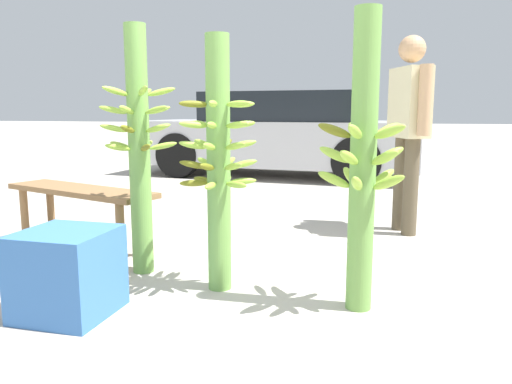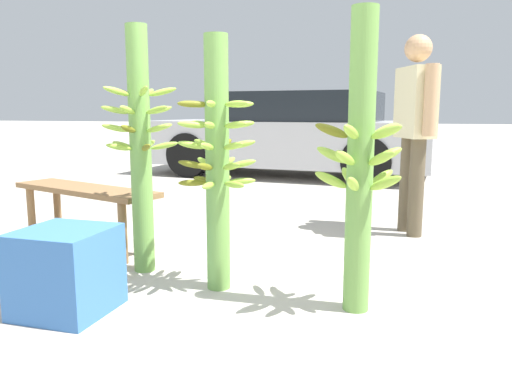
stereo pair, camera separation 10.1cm
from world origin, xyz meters
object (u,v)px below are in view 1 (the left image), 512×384
banana_stalk_center (219,162)px  banana_stalk_right (363,163)px  vendor_person (409,118)px  market_bench (81,199)px  produce_crate (68,273)px  parked_car (281,134)px  banana_stalk_left (139,147)px

banana_stalk_center → banana_stalk_right: (0.81, -0.10, 0.02)m
banana_stalk_right → vendor_person: bearing=81.4°
market_bench → banana_stalk_right: bearing=1.0°
banana_stalk_center → vendor_person: vendor_person is taller
banana_stalk_right → vendor_person: 1.86m
market_bench → produce_crate: size_ratio=3.10×
parked_car → banana_stalk_center: bearing=-167.4°
parked_car → banana_stalk_left: bearing=-173.7°
banana_stalk_right → vendor_person: vendor_person is taller
market_bench → parked_car: 4.77m
parked_car → produce_crate: parked_car is taller
banana_stalk_left → banana_stalk_right: (1.40, -0.26, -0.03)m
vendor_person → parked_car: 4.02m
market_bench → vendor_person: bearing=44.4°
produce_crate → vendor_person: bearing=53.1°
banana_stalk_right → produce_crate: size_ratio=3.49×
banana_stalk_right → banana_stalk_center: bearing=173.3°
banana_stalk_center → banana_stalk_right: size_ratio=0.95×
banana_stalk_right → produce_crate: banana_stalk_right is taller
market_bench → parked_car: parked_car is taller
vendor_person → market_bench: bearing=93.6°
banana_stalk_center → market_bench: bearing=157.4°
banana_stalk_left → vendor_person: size_ratio=0.95×
parked_car → produce_crate: bearing=-174.4°
market_bench → banana_stalk_center: bearing=-4.9°
parked_car → market_bench: bearing=178.0°
banana_stalk_left → produce_crate: 0.94m
produce_crate → banana_stalk_left: bearing=86.7°
market_bench → produce_crate: (0.66, -1.10, -0.17)m
banana_stalk_center → vendor_person: size_ratio=0.88×
banana_stalk_center → vendor_person: 2.06m
banana_stalk_right → parked_car: (-1.59, 5.37, -0.12)m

